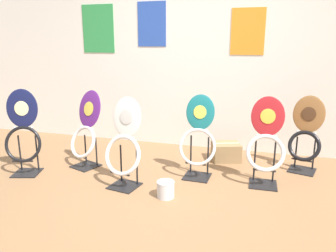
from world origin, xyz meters
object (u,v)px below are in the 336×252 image
at_px(toilet_seat_display_crimson_swirl, 266,146).
at_px(toilet_seat_display_teal_sax, 198,138).
at_px(paint_can, 166,189).
at_px(toilet_seat_display_woodgrain, 306,136).
at_px(toilet_seat_display_white_plain, 124,146).
at_px(toilet_seat_display_purple_note, 86,131).
at_px(toilet_seat_display_navy_moon, 23,135).
at_px(storage_box, 226,152).

bearing_deg(toilet_seat_display_crimson_swirl, toilet_seat_display_teal_sax, 178.89).
bearing_deg(paint_can, toilet_seat_display_woodgrain, 39.86).
height_order(toilet_seat_display_teal_sax, toilet_seat_display_white_plain, toilet_seat_display_white_plain).
distance_m(toilet_seat_display_purple_note, toilet_seat_display_white_plain, 0.78).
height_order(toilet_seat_display_crimson_swirl, toilet_seat_display_purple_note, toilet_seat_display_crimson_swirl).
relative_size(toilet_seat_display_purple_note, toilet_seat_display_woodgrain, 1.04).
distance_m(toilet_seat_display_teal_sax, toilet_seat_display_white_plain, 0.81).
distance_m(toilet_seat_display_navy_moon, toilet_seat_display_white_plain, 1.21).
relative_size(toilet_seat_display_teal_sax, toilet_seat_display_white_plain, 0.99).
bearing_deg(toilet_seat_display_woodgrain, toilet_seat_display_purple_note, -166.73).
xyz_separation_m(toilet_seat_display_crimson_swirl, paint_can, (-0.89, -0.56, -0.34)).
distance_m(toilet_seat_display_purple_note, paint_can, 1.30).
bearing_deg(toilet_seat_display_woodgrain, toilet_seat_display_teal_sax, -155.04).
distance_m(toilet_seat_display_white_plain, storage_box, 1.44).
relative_size(toilet_seat_display_woodgrain, storage_box, 2.10).
height_order(toilet_seat_display_crimson_swirl, toilet_seat_display_white_plain, toilet_seat_display_white_plain).
distance_m(toilet_seat_display_woodgrain, paint_can, 1.75).
bearing_deg(storage_box, toilet_seat_display_woodgrain, -5.86).
bearing_deg(toilet_seat_display_white_plain, paint_can, -14.47).
height_order(toilet_seat_display_white_plain, storage_box, toilet_seat_display_white_plain).
xyz_separation_m(toilet_seat_display_purple_note, toilet_seat_display_white_plain, (0.67, -0.40, -0.00)).
height_order(toilet_seat_display_purple_note, toilet_seat_display_teal_sax, toilet_seat_display_teal_sax).
bearing_deg(toilet_seat_display_white_plain, toilet_seat_display_crimson_swirl, 17.96).
height_order(toilet_seat_display_woodgrain, paint_can, toilet_seat_display_woodgrain).
distance_m(toilet_seat_display_purple_note, storage_box, 1.74).
bearing_deg(toilet_seat_display_woodgrain, toilet_seat_display_crimson_swirl, -128.59).
bearing_deg(toilet_seat_display_purple_note, toilet_seat_display_woodgrain, 13.27).
xyz_separation_m(toilet_seat_display_crimson_swirl, toilet_seat_display_teal_sax, (-0.70, 0.01, 0.02)).
bearing_deg(toilet_seat_display_teal_sax, storage_box, 69.17).
distance_m(toilet_seat_display_navy_moon, toilet_seat_display_woodgrain, 3.16).
bearing_deg(toilet_seat_display_purple_note, storage_box, 23.23).
distance_m(toilet_seat_display_navy_moon, storage_box, 2.39).
xyz_separation_m(toilet_seat_display_navy_moon, storage_box, (2.11, 1.08, -0.34)).
relative_size(toilet_seat_display_crimson_swirl, storage_box, 2.23).
bearing_deg(toilet_seat_display_woodgrain, paint_can, -140.14).
xyz_separation_m(toilet_seat_display_teal_sax, toilet_seat_display_white_plain, (-0.67, -0.46, -0.01)).
relative_size(toilet_seat_display_white_plain, storage_box, 2.23).
xyz_separation_m(toilet_seat_display_teal_sax, paint_can, (-0.19, -0.58, -0.36)).
height_order(toilet_seat_display_navy_moon, toilet_seat_display_woodgrain, toilet_seat_display_navy_moon).
bearing_deg(toilet_seat_display_purple_note, toilet_seat_display_teal_sax, 2.35).
xyz_separation_m(toilet_seat_display_navy_moon, toilet_seat_display_woodgrain, (3.01, 0.98, -0.04)).
relative_size(toilet_seat_display_white_plain, paint_can, 5.36).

